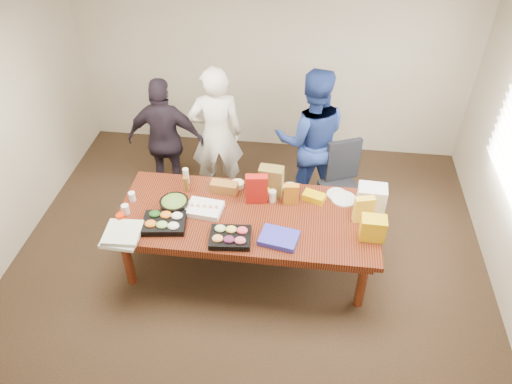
# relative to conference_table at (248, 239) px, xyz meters

# --- Properties ---
(floor) EXTENTS (5.50, 5.00, 0.02)m
(floor) POSITION_rel_conference_table_xyz_m (0.00, 0.00, -0.39)
(floor) COLOR #47301E
(floor) RESTS_ON ground
(ceiling) EXTENTS (5.50, 5.00, 0.02)m
(ceiling) POSITION_rel_conference_table_xyz_m (0.00, 0.00, 2.33)
(ceiling) COLOR white
(ceiling) RESTS_ON wall_back
(wall_back) EXTENTS (5.50, 0.04, 2.70)m
(wall_back) POSITION_rel_conference_table_xyz_m (0.00, 2.50, 0.98)
(wall_back) COLOR beige
(wall_back) RESTS_ON floor
(conference_table) EXTENTS (2.80, 1.20, 0.75)m
(conference_table) POSITION_rel_conference_table_xyz_m (0.00, 0.00, 0.00)
(conference_table) COLOR #4C1C0F
(conference_table) RESTS_ON floor
(office_chair) EXTENTS (0.68, 0.68, 1.01)m
(office_chair) POSITION_rel_conference_table_xyz_m (1.03, 0.90, 0.13)
(office_chair) COLOR black
(office_chair) RESTS_ON floor
(person_center) EXTENTS (0.77, 0.60, 1.84)m
(person_center) POSITION_rel_conference_table_xyz_m (-0.56, 1.23, 0.55)
(person_center) COLOR white
(person_center) RESTS_ON floor
(person_right) EXTENTS (0.98, 0.81, 1.87)m
(person_right) POSITION_rel_conference_table_xyz_m (0.62, 1.26, 0.56)
(person_right) COLOR navy
(person_right) RESTS_ON floor
(person_left) EXTENTS (0.99, 0.42, 1.68)m
(person_left) POSITION_rel_conference_table_xyz_m (-1.20, 1.16, 0.47)
(person_left) COLOR black
(person_left) RESTS_ON floor
(veggie_tray) EXTENTS (0.48, 0.40, 0.07)m
(veggie_tray) POSITION_rel_conference_table_xyz_m (-0.84, -0.27, 0.41)
(veggie_tray) COLOR black
(veggie_tray) RESTS_ON conference_table
(fruit_tray) EXTENTS (0.44, 0.36, 0.06)m
(fruit_tray) POSITION_rel_conference_table_xyz_m (-0.12, -0.39, 0.41)
(fruit_tray) COLOR black
(fruit_tray) RESTS_ON conference_table
(sheet_cake) EXTENTS (0.41, 0.32, 0.07)m
(sheet_cake) POSITION_rel_conference_table_xyz_m (-0.47, -0.00, 0.41)
(sheet_cake) COLOR white
(sheet_cake) RESTS_ON conference_table
(salad_bowl) EXTENTS (0.35, 0.35, 0.10)m
(salad_bowl) POSITION_rel_conference_table_xyz_m (-0.80, 0.01, 0.43)
(salad_bowl) COLOR black
(salad_bowl) RESTS_ON conference_table
(chip_bag_blue) EXTENTS (0.42, 0.35, 0.06)m
(chip_bag_blue) POSITION_rel_conference_table_xyz_m (0.37, -0.34, 0.40)
(chip_bag_blue) COLOR #3131BE
(chip_bag_blue) RESTS_ON conference_table
(chip_bag_red) EXTENTS (0.25, 0.13, 0.35)m
(chip_bag_red) POSITION_rel_conference_table_xyz_m (0.07, 0.23, 0.55)
(chip_bag_red) COLOR #AF1710
(chip_bag_red) RESTS_ON conference_table
(chip_bag_yellow) EXTENTS (0.22, 0.13, 0.30)m
(chip_bag_yellow) POSITION_rel_conference_table_xyz_m (1.21, 0.07, 0.53)
(chip_bag_yellow) COLOR yellow
(chip_bag_yellow) RESTS_ON conference_table
(chip_bag_orange) EXTENTS (0.17, 0.09, 0.25)m
(chip_bag_orange) POSITION_rel_conference_table_xyz_m (0.45, 0.25, 0.50)
(chip_bag_orange) COLOR #C77415
(chip_bag_orange) RESTS_ON conference_table
(mayo_jar) EXTENTS (0.11, 0.11, 0.14)m
(mayo_jar) POSITION_rel_conference_table_xyz_m (0.24, 0.26, 0.44)
(mayo_jar) COLOR white
(mayo_jar) RESTS_ON conference_table
(mustard_bottle) EXTENTS (0.06, 0.06, 0.15)m
(mustard_bottle) POSITION_rel_conference_table_xyz_m (0.19, 0.28, 0.45)
(mustard_bottle) COLOR #E6EC09
(mustard_bottle) RESTS_ON conference_table
(dressing_bottle) EXTENTS (0.07, 0.07, 0.18)m
(dressing_bottle) POSITION_rel_conference_table_xyz_m (-0.74, 0.32, 0.47)
(dressing_bottle) COLOR brown
(dressing_bottle) RESTS_ON conference_table
(ranch_bottle) EXTENTS (0.08, 0.08, 0.20)m
(ranch_bottle) POSITION_rel_conference_table_xyz_m (-0.77, 0.46, 0.47)
(ranch_bottle) COLOR silver
(ranch_bottle) RESTS_ON conference_table
(banana_bunch) EXTENTS (0.27, 0.21, 0.08)m
(banana_bunch) POSITION_rel_conference_table_xyz_m (0.70, 0.34, 0.41)
(banana_bunch) COLOR #E8B902
(banana_bunch) RESTS_ON conference_table
(bread_loaf) EXTENTS (0.31, 0.16, 0.12)m
(bread_loaf) POSITION_rel_conference_table_xyz_m (-0.31, 0.36, 0.44)
(bread_loaf) COLOR #9A6329
(bread_loaf) RESTS_ON conference_table
(kraft_bag) EXTENTS (0.28, 0.18, 0.35)m
(kraft_bag) POSITION_rel_conference_table_xyz_m (0.21, 0.40, 0.55)
(kraft_bag) COLOR brown
(kraft_bag) RESTS_ON conference_table
(red_cup) EXTENTS (0.10, 0.10, 0.12)m
(red_cup) POSITION_rel_conference_table_xyz_m (-1.30, -0.29, 0.43)
(red_cup) COLOR red
(red_cup) RESTS_ON conference_table
(clear_cup_a) EXTENTS (0.09, 0.09, 0.11)m
(clear_cup_a) POSITION_rel_conference_table_xyz_m (-1.30, -0.14, 0.43)
(clear_cup_a) COLOR white
(clear_cup_a) RESTS_ON conference_table
(clear_cup_b) EXTENTS (0.09, 0.09, 0.10)m
(clear_cup_b) POSITION_rel_conference_table_xyz_m (-1.30, 0.08, 0.43)
(clear_cup_b) COLOR white
(clear_cup_b) RESTS_ON conference_table
(pizza_box_lower) EXTENTS (0.37, 0.37, 0.04)m
(pizza_box_lower) POSITION_rel_conference_table_xyz_m (-1.22, -0.51, 0.40)
(pizza_box_lower) COLOR white
(pizza_box_lower) RESTS_ON conference_table
(pizza_box_upper) EXTENTS (0.38, 0.38, 0.04)m
(pizza_box_upper) POSITION_rel_conference_table_xyz_m (-1.21, -0.49, 0.44)
(pizza_box_upper) COLOR beige
(pizza_box_upper) RESTS_ON pizza_box_lower
(plate_a) EXTENTS (0.35, 0.35, 0.02)m
(plate_a) POSITION_rel_conference_table_xyz_m (1.03, 0.38, 0.38)
(plate_a) COLOR white
(plate_a) RESTS_ON conference_table
(plate_b) EXTENTS (0.25, 0.25, 0.01)m
(plate_b) POSITION_rel_conference_table_xyz_m (0.95, 0.45, 0.38)
(plate_b) COLOR silver
(plate_b) RESTS_ON conference_table
(dip_bowl_a) EXTENTS (0.18, 0.18, 0.07)m
(dip_bowl_a) POSITION_rel_conference_table_xyz_m (0.43, 0.46, 0.41)
(dip_bowl_a) COLOR beige
(dip_bowl_a) RESTS_ON conference_table
(dip_bowl_b) EXTENTS (0.15, 0.15, 0.06)m
(dip_bowl_b) POSITION_rel_conference_table_xyz_m (-0.18, 0.47, 0.40)
(dip_bowl_b) COLOR beige
(dip_bowl_b) RESTS_ON conference_table
(grocery_bag_white) EXTENTS (0.31, 0.23, 0.32)m
(grocery_bag_white) POSITION_rel_conference_table_xyz_m (1.30, 0.23, 0.54)
(grocery_bag_white) COLOR white
(grocery_bag_white) RESTS_ON conference_table
(grocery_bag_yellow) EXTENTS (0.26, 0.18, 0.25)m
(grocery_bag_yellow) POSITION_rel_conference_table_xyz_m (1.30, -0.18, 0.50)
(grocery_bag_yellow) COLOR yellow
(grocery_bag_yellow) RESTS_ON conference_table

